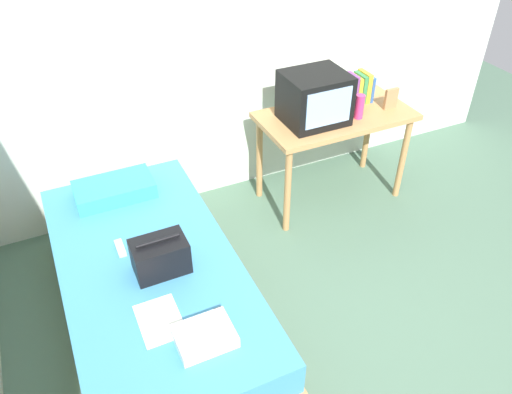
{
  "coord_description": "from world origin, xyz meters",
  "views": [
    {
      "loc": [
        -1.34,
        -1.33,
        2.54
      ],
      "look_at": [
        -0.25,
        0.99,
        0.59
      ],
      "focal_mm": 35.25,
      "sensor_mm": 36.0,
      "label": 1
    }
  ],
  "objects": [
    {
      "name": "book_row",
      "position": [
        0.88,
        1.58,
        0.87
      ],
      "size": [
        0.22,
        0.16,
        0.23
      ],
      "color": "#CC7233",
      "rests_on": "desk"
    },
    {
      "name": "handbag",
      "position": [
        -0.97,
        0.71,
        0.61
      ],
      "size": [
        0.3,
        0.2,
        0.23
      ],
      "color": "black",
      "rests_on": "bed"
    },
    {
      "name": "desk",
      "position": [
        0.63,
        1.47,
        0.66
      ],
      "size": [
        1.16,
        0.6,
        0.76
      ],
      "color": "#B27F4C",
      "rests_on": "ground"
    },
    {
      "name": "remote_dark",
      "position": [
        -0.8,
        0.22,
        0.52
      ],
      "size": [
        0.04,
        0.16,
        0.02
      ],
      "primitive_type": "cube",
      "color": "black",
      "rests_on": "bed"
    },
    {
      "name": "bed",
      "position": [
        -1.03,
        0.79,
        0.25
      ],
      "size": [
        1.0,
        2.0,
        0.51
      ],
      "color": "#B27F4C",
      "rests_on": "ground"
    },
    {
      "name": "pillow",
      "position": [
        -1.06,
        1.5,
        0.56
      ],
      "size": [
        0.51,
        0.29,
        0.11
      ],
      "primitive_type": "cube",
      "color": "#33A8B7",
      "rests_on": "bed"
    },
    {
      "name": "wall_back",
      "position": [
        0.0,
        2.0,
        1.3
      ],
      "size": [
        5.2,
        0.1,
        2.6
      ],
      "primitive_type": "cube",
      "color": "silver",
      "rests_on": "ground"
    },
    {
      "name": "tv",
      "position": [
        0.42,
        1.46,
        0.94
      ],
      "size": [
        0.44,
        0.39,
        0.36
      ],
      "color": "black",
      "rests_on": "desk"
    },
    {
      "name": "picture_frame",
      "position": [
        1.05,
        1.38,
        0.84
      ],
      "size": [
        0.11,
        0.02,
        0.16
      ],
      "primitive_type": "cube",
      "color": "#9E754C",
      "rests_on": "desk"
    },
    {
      "name": "magazine",
      "position": [
        -1.09,
        0.36,
        0.51
      ],
      "size": [
        0.21,
        0.29,
        0.01
      ],
      "primitive_type": "cube",
      "color": "white",
      "rests_on": "bed"
    },
    {
      "name": "ground_plane",
      "position": [
        0.0,
        0.0,
        0.0
      ],
      "size": [
        8.0,
        8.0,
        0.0
      ],
      "primitive_type": "plane",
      "color": "#4C6B56"
    },
    {
      "name": "water_bottle",
      "position": [
        0.74,
        1.35,
        0.85
      ],
      "size": [
        0.07,
        0.07,
        0.18
      ],
      "primitive_type": "cylinder",
      "color": "#E53372",
      "rests_on": "desk"
    },
    {
      "name": "remote_silver",
      "position": [
        -1.15,
        0.96,
        0.52
      ],
      "size": [
        0.04,
        0.14,
        0.02
      ],
      "primitive_type": "cube",
      "color": "#B7B7BC",
      "rests_on": "bed"
    },
    {
      "name": "folded_towel",
      "position": [
        -0.92,
        0.15,
        0.54
      ],
      "size": [
        0.28,
        0.22,
        0.06
      ],
      "primitive_type": "cube",
      "color": "white",
      "rests_on": "bed"
    }
  ]
}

